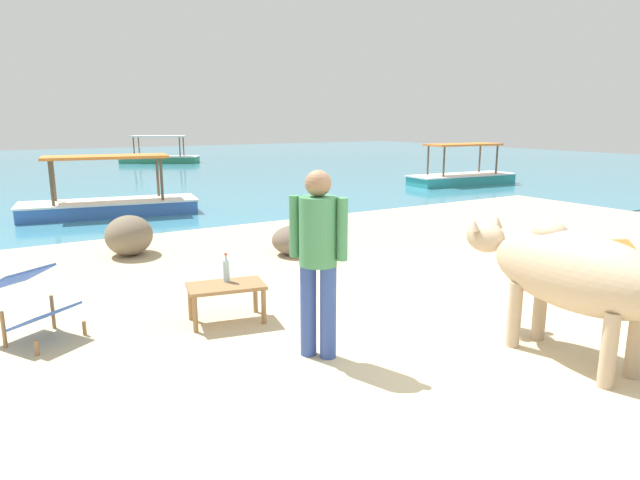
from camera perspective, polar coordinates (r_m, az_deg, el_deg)
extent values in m
cube|color=#CCB78E|center=(4.89, 16.91, -12.88)|extent=(18.00, 14.00, 0.04)
cube|color=teal|center=(25.18, -23.89, 6.63)|extent=(60.00, 36.00, 0.03)
cylinder|color=tan|center=(5.31, 19.46, -7.26)|extent=(0.12, 0.12, 0.60)
cylinder|color=tan|center=(5.56, 21.78, -6.56)|extent=(0.12, 0.12, 0.60)
cylinder|color=tan|center=(4.81, 27.69, -10.05)|extent=(0.12, 0.12, 0.60)
cylinder|color=tan|center=(5.09, 29.80, -9.10)|extent=(0.12, 0.12, 0.60)
ellipsoid|color=tan|center=(5.04, 25.00, -3.02)|extent=(0.67, 1.67, 0.66)
ellipsoid|color=tan|center=(5.64, 16.70, 0.33)|extent=(0.28, 0.45, 0.31)
cone|color=tan|center=(5.51, 15.68, 1.51)|extent=(0.11, 0.11, 0.11)
cone|color=tan|center=(5.73, 17.86, 1.78)|extent=(0.11, 0.11, 0.11)
ellipsoid|color=tan|center=(5.14, 22.69, 0.69)|extent=(0.27, 0.32, 0.22)
cube|color=olive|center=(5.65, -9.69, -4.72)|extent=(0.83, 0.58, 0.04)
cylinder|color=olive|center=(5.94, -6.70, -5.77)|extent=(0.05, 0.05, 0.36)
cylinder|color=olive|center=(5.61, -5.84, -6.85)|extent=(0.05, 0.05, 0.36)
cylinder|color=olive|center=(5.83, -13.24, -6.36)|extent=(0.05, 0.05, 0.36)
cylinder|color=olive|center=(5.50, -12.78, -7.52)|extent=(0.05, 0.05, 0.36)
cylinder|color=#A3C6D1|center=(5.72, -9.66, -3.18)|extent=(0.07, 0.07, 0.22)
cylinder|color=#A3C6D1|center=(5.68, -9.71, -1.82)|extent=(0.03, 0.03, 0.06)
cylinder|color=red|center=(5.67, -9.72, -1.44)|extent=(0.03, 0.03, 0.02)
cylinder|color=olive|center=(7.33, 24.07, -4.17)|extent=(0.04, 0.04, 0.14)
cylinder|color=olive|center=(7.59, 27.52, -3.96)|extent=(0.04, 0.04, 0.14)
cylinder|color=olive|center=(6.96, 25.77, -4.32)|extent=(0.04, 0.04, 0.34)
cylinder|color=olive|center=(7.24, 29.33, -4.08)|extent=(0.04, 0.04, 0.34)
cube|color=orange|center=(7.24, 26.77, -3.22)|extent=(0.66, 0.62, 0.21)
cube|color=orange|center=(6.92, 28.37, -1.28)|extent=(0.67, 0.65, 0.23)
cylinder|color=olive|center=(5.79, -23.17, -8.36)|extent=(0.04, 0.04, 0.14)
cylinder|color=olive|center=(5.49, -27.23, -9.89)|extent=(0.04, 0.04, 0.14)
cylinder|color=olive|center=(6.06, -25.89, -6.69)|extent=(0.04, 0.04, 0.34)
cylinder|color=olive|center=(5.77, -29.89, -8.04)|extent=(0.04, 0.04, 0.34)
cube|color=#3D66C6|center=(5.74, -26.64, -7.08)|extent=(0.67, 0.65, 0.21)
cube|color=#3D66C6|center=(5.89, -28.86, -3.51)|extent=(0.69, 0.67, 0.23)
cylinder|color=#334C99|center=(4.80, -1.22, -7.24)|extent=(0.14, 0.14, 0.82)
cylinder|color=#334C99|center=(4.74, 0.85, -7.48)|extent=(0.14, 0.14, 0.82)
cylinder|color=#428956|center=(4.58, -0.20, 0.91)|extent=(0.32, 0.32, 0.58)
cylinder|color=#428956|center=(4.65, -2.65, 1.42)|extent=(0.09, 0.09, 0.52)
cylinder|color=#428956|center=(4.52, 2.33, 1.10)|extent=(0.09, 0.09, 0.52)
sphere|color=#997051|center=(4.52, -0.20, 5.88)|extent=(0.22, 0.22, 0.22)
ellipsoid|color=#6B5B4C|center=(8.40, -2.67, -0.01)|extent=(0.96, 0.96, 0.44)
ellipsoid|color=#756651|center=(8.84, -19.14, 0.46)|extent=(0.97, 1.06, 0.60)
cube|color=teal|center=(18.41, 14.42, 6.04)|extent=(3.67, 1.37, 0.28)
cube|color=white|center=(18.40, 14.45, 6.54)|extent=(3.75, 1.43, 0.04)
cylinder|color=brown|center=(19.37, 16.18, 8.07)|extent=(0.06, 0.06, 0.95)
cylinder|color=brown|center=(18.82, 17.80, 7.86)|extent=(0.06, 0.06, 0.95)
cylinder|color=brown|center=(17.96, 11.10, 8.02)|extent=(0.06, 0.06, 0.95)
cylinder|color=brown|center=(17.36, 12.68, 7.81)|extent=(0.06, 0.06, 0.95)
cube|color=orange|center=(18.33, 14.61, 9.52)|extent=(2.58, 1.12, 0.06)
cube|color=#338E66|center=(27.87, -16.23, 7.97)|extent=(3.65, 2.79, 0.28)
cube|color=white|center=(27.86, -16.24, 8.29)|extent=(3.74, 2.87, 0.04)
cylinder|color=brown|center=(27.78, -18.69, 9.07)|extent=(0.06, 0.06, 0.95)
cylinder|color=brown|center=(28.51, -18.21, 9.17)|extent=(0.06, 0.06, 0.95)
cylinder|color=brown|center=(27.20, -14.30, 9.28)|extent=(0.06, 0.06, 0.95)
cylinder|color=brown|center=(27.95, -13.93, 9.37)|extent=(0.06, 0.06, 0.95)
cube|color=silver|center=(27.82, -16.37, 10.26)|extent=(2.64, 2.10, 0.06)
cube|color=#3866B7|center=(12.87, -20.87, 3.04)|extent=(3.73, 1.67, 0.28)
cube|color=white|center=(12.85, -20.92, 3.75)|extent=(3.81, 1.74, 0.04)
cylinder|color=brown|center=(12.44, -26.02, 5.17)|extent=(0.06, 0.06, 0.95)
cylinder|color=brown|center=(13.20, -25.82, 5.53)|extent=(0.06, 0.06, 0.95)
cylinder|color=brown|center=(12.48, -16.06, 5.96)|extent=(0.06, 0.06, 0.95)
cylinder|color=brown|center=(13.24, -16.44, 6.28)|extent=(0.06, 0.06, 0.95)
cube|color=orange|center=(12.75, -21.26, 8.01)|extent=(2.64, 1.33, 0.06)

